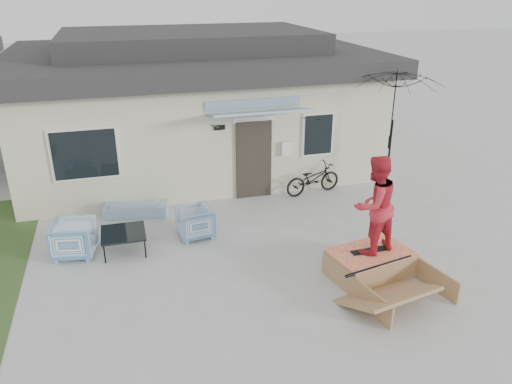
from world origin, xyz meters
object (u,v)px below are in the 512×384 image
object	(u,v)px
loveseat	(136,204)
coffee_table	(124,241)
patio_umbrella	(391,133)
armchair_right	(195,221)
skater	(374,204)
skate_ramp	(370,264)
skateboard	(370,250)
armchair_left	(74,237)
bicycle	(313,175)

from	to	relation	value
loveseat	coffee_table	bearing A→B (deg)	90.47
loveseat	patio_umbrella	world-z (taller)	patio_umbrella
armchair_right	skater	distance (m)	4.14
loveseat	armchair_right	bearing A→B (deg)	141.30
skate_ramp	skateboard	distance (m)	0.29
armchair_left	skate_ramp	distance (m)	6.18
loveseat	bicycle	bearing A→B (deg)	-167.24
loveseat	skate_ramp	bearing A→B (deg)	148.24
coffee_table	skate_ramp	world-z (taller)	skate_ramp
armchair_left	patio_umbrella	world-z (taller)	patio_umbrella
coffee_table	armchair_right	bearing A→B (deg)	9.42
armchair_right	patio_umbrella	bearing A→B (deg)	94.08
bicycle	patio_umbrella	bearing A→B (deg)	-117.83
skater	armchair_left	bearing A→B (deg)	-39.27
patio_umbrella	skater	bearing A→B (deg)	-123.91
armchair_right	skateboard	bearing A→B (deg)	44.25
coffee_table	skater	bearing A→B (deg)	-26.10
coffee_table	skateboard	xyz separation A→B (m)	(4.65, -2.28, 0.31)
coffee_table	skate_ramp	distance (m)	5.21
armchair_left	patio_umbrella	xyz separation A→B (m)	(8.02, 1.11, 1.32)
armchair_left	coffee_table	distance (m)	1.04
armchair_right	coffee_table	bearing A→B (deg)	-86.60
armchair_right	skater	world-z (taller)	skater
coffee_table	skateboard	size ratio (longest dim) A/B	1.19
loveseat	armchair_right	xyz separation A→B (m)	(1.24, -1.50, 0.09)
patio_umbrella	armchair_right	bearing A→B (deg)	-169.90
armchair_right	patio_umbrella	distance (m)	5.67
skateboard	loveseat	bearing A→B (deg)	134.95
skater	skateboard	bearing A→B (deg)	73.68
coffee_table	patio_umbrella	xyz separation A→B (m)	(7.01, 1.23, 1.52)
armchair_right	skater	bearing A→B (deg)	44.25
armchair_left	skate_ramp	xyz separation A→B (m)	(5.67, -2.45, -0.17)
patio_umbrella	coffee_table	bearing A→B (deg)	-170.06
armchair_right	skate_ramp	bearing A→B (deg)	43.78
skateboard	armchair_left	bearing A→B (deg)	155.26
skateboard	patio_umbrella	bearing A→B (deg)	54.30
armchair_left	patio_umbrella	bearing A→B (deg)	-71.85
skateboard	skater	world-z (taller)	skater
armchair_left	skate_ramp	size ratio (longest dim) A/B	0.42
skate_ramp	skater	xyz separation A→B (m)	(-0.01, 0.05, 1.29)
loveseat	skater	world-z (taller)	skater
patio_umbrella	bicycle	bearing A→B (deg)	161.95
coffee_table	skater	size ratio (longest dim) A/B	0.47
loveseat	skateboard	distance (m)	5.91
loveseat	patio_umbrella	size ratio (longest dim) A/B	0.58
bicycle	skater	distance (m)	4.28
armchair_right	skate_ramp	xyz separation A→B (m)	(3.07, -2.59, -0.13)
loveseat	bicycle	xyz separation A→B (m)	(4.76, 0.08, 0.23)
armchair_left	bicycle	distance (m)	6.37
loveseat	bicycle	world-z (taller)	bicycle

